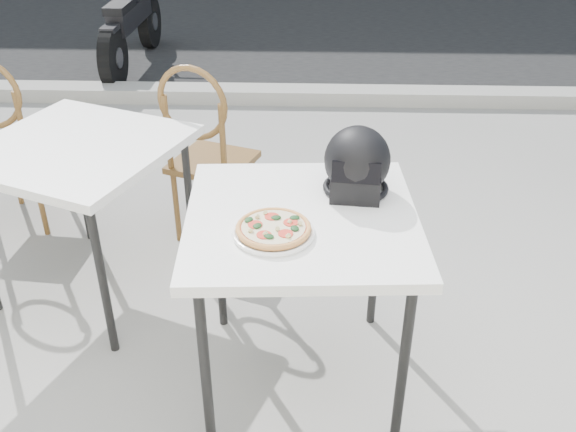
{
  "coord_description": "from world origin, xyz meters",
  "views": [
    {
      "loc": [
        0.18,
        -2.39,
        2.07
      ],
      "look_at": [
        0.11,
        -0.42,
        0.88
      ],
      "focal_mm": 40.0,
      "sensor_mm": 36.0,
      "label": 1
    }
  ],
  "objects_px": {
    "cafe_table_side": "(78,158)",
    "helmet": "(357,164)",
    "cafe_chair_main": "(205,145)",
    "motorcycle": "(131,25)",
    "cafe_table_main": "(302,232)",
    "pizza": "(273,228)",
    "cafe_chair_side": "(6,134)",
    "plate": "(274,233)"
  },
  "relations": [
    {
      "from": "helmet",
      "to": "cafe_chair_side",
      "type": "height_order",
      "value": "helmet"
    },
    {
      "from": "pizza",
      "to": "cafe_chair_main",
      "type": "distance_m",
      "value": 1.34
    },
    {
      "from": "cafe_table_main",
      "to": "pizza",
      "type": "height_order",
      "value": "pizza"
    },
    {
      "from": "cafe_table_main",
      "to": "motorcycle",
      "type": "distance_m",
      "value": 4.64
    },
    {
      "from": "pizza",
      "to": "motorcycle",
      "type": "height_order",
      "value": "motorcycle"
    },
    {
      "from": "cafe_chair_main",
      "to": "motorcycle",
      "type": "relative_size",
      "value": 0.58
    },
    {
      "from": "cafe_table_main",
      "to": "cafe_table_side",
      "type": "height_order",
      "value": "cafe_table_main"
    },
    {
      "from": "cafe_table_side",
      "to": "cafe_table_main",
      "type": "bearing_deg",
      "value": -29.74
    },
    {
      "from": "cafe_table_side",
      "to": "motorcycle",
      "type": "xyz_separation_m",
      "value": [
        -0.69,
        3.68,
        -0.34
      ]
    },
    {
      "from": "pizza",
      "to": "helmet",
      "type": "xyz_separation_m",
      "value": [
        0.31,
        0.33,
        0.09
      ]
    },
    {
      "from": "plate",
      "to": "cafe_table_side",
      "type": "distance_m",
      "value": 1.22
    },
    {
      "from": "helmet",
      "to": "cafe_table_side",
      "type": "relative_size",
      "value": 0.26
    },
    {
      "from": "cafe_table_main",
      "to": "cafe_table_side",
      "type": "distance_m",
      "value": 1.22
    },
    {
      "from": "cafe_table_main",
      "to": "motorcycle",
      "type": "xyz_separation_m",
      "value": [
        -1.75,
        4.28,
        -0.35
      ]
    },
    {
      "from": "cafe_table_main",
      "to": "cafe_chair_main",
      "type": "relative_size",
      "value": 0.85
    },
    {
      "from": "plate",
      "to": "motorcycle",
      "type": "height_order",
      "value": "motorcycle"
    },
    {
      "from": "cafe_table_main",
      "to": "cafe_chair_main",
      "type": "xyz_separation_m",
      "value": [
        -0.54,
        1.09,
        -0.15
      ]
    },
    {
      "from": "helmet",
      "to": "motorcycle",
      "type": "xyz_separation_m",
      "value": [
        -1.96,
        4.09,
        -0.54
      ]
    },
    {
      "from": "cafe_table_main",
      "to": "cafe_chair_side",
      "type": "height_order",
      "value": "cafe_chair_side"
    },
    {
      "from": "pizza",
      "to": "motorcycle",
      "type": "distance_m",
      "value": 4.74
    },
    {
      "from": "motorcycle",
      "to": "helmet",
      "type": "bearing_deg",
      "value": -62.3
    },
    {
      "from": "cafe_table_main",
      "to": "cafe_table_side",
      "type": "relative_size",
      "value": 0.81
    },
    {
      "from": "cafe_table_main",
      "to": "cafe_table_side",
      "type": "bearing_deg",
      "value": 150.26
    },
    {
      "from": "plate",
      "to": "cafe_table_side",
      "type": "xyz_separation_m",
      "value": [
        -0.96,
        0.75,
        -0.09
      ]
    },
    {
      "from": "helmet",
      "to": "cafe_chair_main",
      "type": "relative_size",
      "value": 0.28
    },
    {
      "from": "cafe_table_main",
      "to": "motorcycle",
      "type": "bearing_deg",
      "value": 112.26
    },
    {
      "from": "helmet",
      "to": "motorcycle",
      "type": "bearing_deg",
      "value": 121.03
    },
    {
      "from": "motorcycle",
      "to": "pizza",
      "type": "bearing_deg",
      "value": -67.44
    },
    {
      "from": "cafe_table_main",
      "to": "pizza",
      "type": "bearing_deg",
      "value": -125.06
    },
    {
      "from": "cafe_chair_side",
      "to": "motorcycle",
      "type": "xyz_separation_m",
      "value": [
        -0.07,
        3.07,
        -0.19
      ]
    },
    {
      "from": "pizza",
      "to": "cafe_chair_main",
      "type": "bearing_deg",
      "value": 109.73
    },
    {
      "from": "helmet",
      "to": "cafe_chair_main",
      "type": "height_order",
      "value": "helmet"
    },
    {
      "from": "cafe_table_main",
      "to": "cafe_chair_main",
      "type": "distance_m",
      "value": 1.23
    },
    {
      "from": "cafe_chair_main",
      "to": "cafe_chair_side",
      "type": "distance_m",
      "value": 1.15
    },
    {
      "from": "helmet",
      "to": "motorcycle",
      "type": "height_order",
      "value": "helmet"
    },
    {
      "from": "cafe_chair_main",
      "to": "cafe_table_side",
      "type": "relative_size",
      "value": 0.95
    },
    {
      "from": "cafe_chair_side",
      "to": "cafe_table_main",
      "type": "bearing_deg",
      "value": 149.43
    },
    {
      "from": "plate",
      "to": "cafe_chair_side",
      "type": "bearing_deg",
      "value": 139.58
    },
    {
      "from": "cafe_table_side",
      "to": "helmet",
      "type": "bearing_deg",
      "value": -18.03
    },
    {
      "from": "cafe_chair_side",
      "to": "helmet",
      "type": "bearing_deg",
      "value": 156.88
    },
    {
      "from": "cafe_table_main",
      "to": "cafe_chair_side",
      "type": "distance_m",
      "value": 2.08
    },
    {
      "from": "pizza",
      "to": "motorcycle",
      "type": "bearing_deg",
      "value": 110.5
    }
  ]
}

